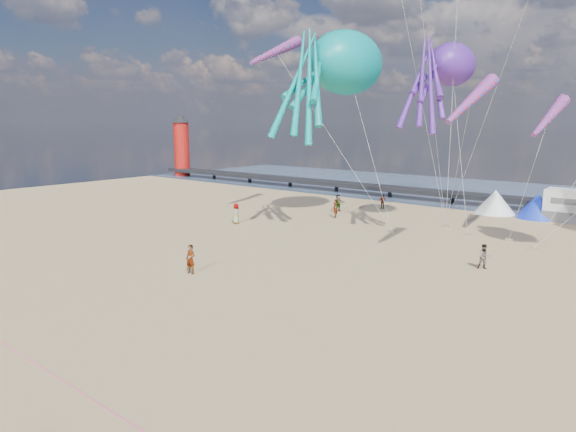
% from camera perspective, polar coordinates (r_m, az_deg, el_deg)
% --- Properties ---
extents(ground, '(120.00, 120.00, 0.00)m').
position_cam_1_polar(ground, '(21.41, -7.56, -15.15)').
color(ground, tan).
rests_on(ground, ground).
extents(water, '(120.00, 120.00, 0.00)m').
position_cam_1_polar(water, '(70.17, 27.20, 1.77)').
color(water, '#384D6B').
rests_on(water, ground).
extents(pier, '(60.00, 3.00, 0.50)m').
position_cam_1_polar(pier, '(71.48, 2.74, 3.85)').
color(pier, black).
rests_on(pier, ground).
extents(lighthouse, '(2.60, 2.60, 9.00)m').
position_cam_1_polar(lighthouse, '(90.62, -11.74, 7.26)').
color(lighthouse, '#A5140F').
rests_on(lighthouse, ground).
extents(tent_white, '(4.00, 4.00, 2.40)m').
position_cam_1_polar(tent_white, '(56.10, 22.02, 1.48)').
color(tent_white, white).
rests_on(tent_white, ground).
extents(tent_blue, '(4.00, 4.00, 2.40)m').
position_cam_1_polar(tent_blue, '(55.07, 25.98, 1.03)').
color(tent_blue, '#1933CC').
rests_on(tent_blue, ground).
extents(rope_line, '(34.00, 0.03, 0.03)m').
position_cam_1_polar(rope_line, '(18.76, -19.43, -19.56)').
color(rope_line, '#F2338C').
rests_on(rope_line, ground).
extents(standing_person, '(0.72, 0.53, 1.83)m').
position_cam_1_polar(standing_person, '(32.05, -10.77, -4.75)').
color(standing_person, tan).
rests_on(standing_person, ground).
extents(beachgoer_0, '(0.79, 0.64, 1.86)m').
position_cam_1_polar(beachgoer_0, '(47.07, -5.80, 0.27)').
color(beachgoer_0, '#7F6659').
rests_on(beachgoer_0, ground).
extents(beachgoer_1, '(0.94, 0.87, 1.62)m').
position_cam_1_polar(beachgoer_1, '(34.77, 20.97, -4.25)').
color(beachgoer_1, '#7F6659').
rests_on(beachgoer_1, ground).
extents(beachgoer_3, '(1.07, 0.70, 1.56)m').
position_cam_1_polar(beachgoer_3, '(55.87, 10.45, 1.60)').
color(beachgoer_3, '#7F6659').
rests_on(beachgoer_3, ground).
extents(beachgoer_4, '(0.68, 1.11, 1.76)m').
position_cam_1_polar(beachgoer_4, '(53.45, 5.61, 1.44)').
color(beachgoer_4, '#7F6659').
rests_on(beachgoer_4, ground).
extents(beachgoer_5, '(1.27, 1.72, 1.80)m').
position_cam_1_polar(beachgoer_5, '(49.95, 5.27, 0.83)').
color(beachgoer_5, '#7F6659').
rests_on(beachgoer_5, ground).
extents(sandbag_a, '(0.50, 0.35, 0.22)m').
position_cam_1_polar(sandbag_a, '(44.15, 11.45, -1.66)').
color(sandbag_a, gray).
rests_on(sandbag_a, ground).
extents(sandbag_b, '(0.50, 0.35, 0.22)m').
position_cam_1_polar(sandbag_b, '(44.62, 19.31, -1.92)').
color(sandbag_b, gray).
rests_on(sandbag_b, ground).
extents(sandbag_c, '(0.50, 0.35, 0.22)m').
position_cam_1_polar(sandbag_c, '(41.18, 25.52, -3.36)').
color(sandbag_c, gray).
rests_on(sandbag_c, ground).
extents(sandbag_d, '(0.50, 0.35, 0.22)m').
position_cam_1_polar(sandbag_d, '(43.74, 23.36, -2.43)').
color(sandbag_d, gray).
rests_on(sandbag_d, ground).
extents(sandbag_e, '(0.50, 0.35, 0.22)m').
position_cam_1_polar(sandbag_e, '(47.25, 17.12, -1.12)').
color(sandbag_e, gray).
rests_on(sandbag_e, ground).
extents(kite_octopus_teal, '(6.30, 11.28, 12.19)m').
position_cam_1_polar(kite_octopus_teal, '(47.47, 6.49, 16.55)').
color(kite_octopus_teal, '#068987').
extents(kite_octopus_purple, '(6.22, 9.08, 9.56)m').
position_cam_1_polar(kite_octopus_purple, '(44.97, 17.76, 15.74)').
color(kite_octopus_purple, '#4D208B').
extents(windsock_left, '(1.82, 7.76, 7.69)m').
position_cam_1_polar(windsock_left, '(48.61, -1.38, 17.80)').
color(windsock_left, red).
extents(windsock_mid, '(1.64, 6.27, 6.20)m').
position_cam_1_polar(windsock_mid, '(43.86, 27.03, 9.78)').
color(windsock_mid, red).
extents(windsock_right, '(1.79, 5.72, 5.65)m').
position_cam_1_polar(windsock_right, '(34.25, 19.67, 12.04)').
color(windsock_right, red).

